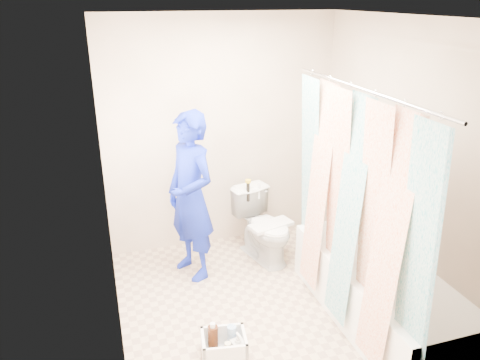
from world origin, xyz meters
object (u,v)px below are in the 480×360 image
object	(u,v)px
toilet	(264,226)
plumber	(191,197)
cleaning_caddy	(225,347)
bathtub	(378,291)

from	to	relation	value
toilet	plumber	size ratio (longest dim) A/B	0.44
plumber	cleaning_caddy	distance (m)	1.41
plumber	bathtub	bearing A→B (deg)	25.23
cleaning_caddy	toilet	bearing A→B (deg)	67.67
cleaning_caddy	bathtub	bearing A→B (deg)	11.59
toilet	cleaning_caddy	distance (m)	1.52
bathtub	toilet	world-z (taller)	toilet
plumber	cleaning_caddy	world-z (taller)	plumber
toilet	plumber	xyz separation A→B (m)	(-0.75, -0.06, 0.45)
plumber	cleaning_caddy	size ratio (longest dim) A/B	4.40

